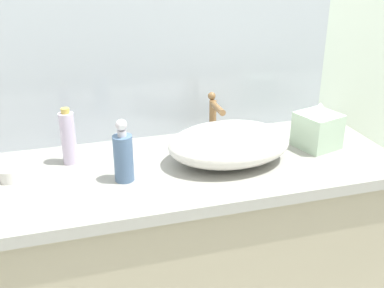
# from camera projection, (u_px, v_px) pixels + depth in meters

# --- Properties ---
(bathroom_wall_rear) EXTENTS (6.00, 0.06, 2.60)m
(bathroom_wall_rear) POSITION_uv_depth(u_px,v_px,m) (132.00, 26.00, 1.62)
(bathroom_wall_rear) COLOR silver
(bathroom_wall_rear) RESTS_ON ground
(vanity_counter) EXTENTS (1.65, 0.55, 0.90)m
(vanity_counter) POSITION_uv_depth(u_px,v_px,m) (156.00, 278.00, 1.68)
(vanity_counter) COLOR gray
(vanity_counter) RESTS_ON ground
(sink_basin) EXTENTS (0.41, 0.29, 0.13)m
(sink_basin) POSITION_uv_depth(u_px,v_px,m) (229.00, 144.00, 1.53)
(sink_basin) COLOR silver
(sink_basin) RESTS_ON vanity_counter
(faucet) EXTENTS (0.03, 0.13, 0.18)m
(faucet) POSITION_uv_depth(u_px,v_px,m) (214.00, 115.00, 1.65)
(faucet) COLOR brown
(faucet) RESTS_ON vanity_counter
(soap_dispenser) EXTENTS (0.06, 0.06, 0.20)m
(soap_dispenser) POSITION_uv_depth(u_px,v_px,m) (123.00, 155.00, 1.40)
(soap_dispenser) COLOR slate
(soap_dispenser) RESTS_ON vanity_counter
(lotion_bottle) EXTENTS (0.05, 0.05, 0.19)m
(lotion_bottle) POSITION_uv_depth(u_px,v_px,m) (68.00, 138.00, 1.51)
(lotion_bottle) COLOR silver
(lotion_bottle) RESTS_ON vanity_counter
(tissue_box) EXTENTS (0.16, 0.16, 0.17)m
(tissue_box) POSITION_uv_depth(u_px,v_px,m) (318.00, 128.00, 1.64)
(tissue_box) COLOR #B5D3B4
(tissue_box) RESTS_ON vanity_counter
(candle_jar) EXTENTS (0.06, 0.06, 0.04)m
(candle_jar) POSITION_uv_depth(u_px,v_px,m) (10.00, 175.00, 1.42)
(candle_jar) COLOR silver
(candle_jar) RESTS_ON vanity_counter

